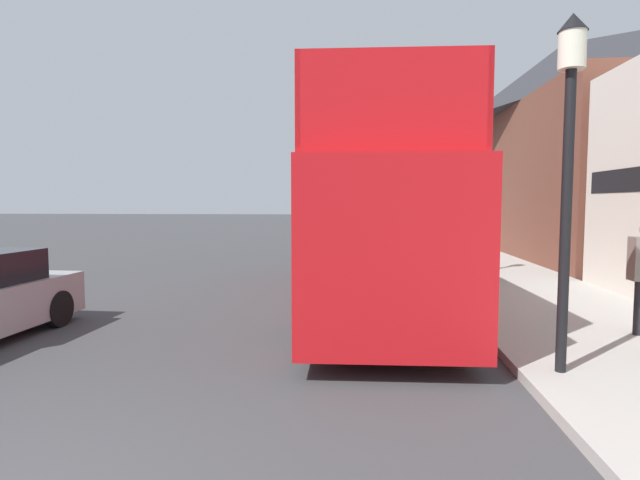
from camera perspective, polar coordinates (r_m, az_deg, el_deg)
name	(u,v)px	position (r m, az deg, el deg)	size (l,w,h in m)	color
ground_plane	(304,250)	(23.95, -1.80, -1.18)	(144.00, 144.00, 0.00)	#3D3D3F
sidewalk	(462,257)	(21.17, 15.88, -1.87)	(3.99, 108.00, 0.14)	#ADAAA3
brick_terrace_rear	(561,149)	(25.73, 25.81, 9.34)	(6.00, 18.73, 9.47)	brown
tour_bus	(373,220)	(11.82, 6.05, 2.31)	(2.86, 11.19, 4.26)	red
parked_car_ahead_of_bus	(385,243)	(19.55, 7.48, -0.31)	(2.00, 4.05, 1.54)	maroon
lamp_post_nearest	(569,127)	(6.99, 26.60, 11.50)	(0.35, 0.35, 4.44)	black
lamp_post_second	(448,152)	(14.78, 14.43, 9.73)	(0.35, 0.35, 5.26)	black
lamp_post_third	(423,180)	(22.76, 11.64, 6.76)	(0.35, 0.35, 4.56)	black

